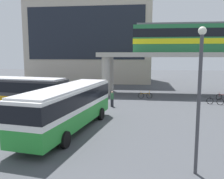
{
  "coord_description": "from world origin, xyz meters",
  "views": [
    {
      "loc": [
        4.49,
        -18.48,
        5.45
      ],
      "look_at": [
        1.64,
        4.26,
        2.2
      ],
      "focal_mm": 39.71,
      "sensor_mm": 36.0,
      "label": 1
    }
  ],
  "objects_px": {
    "train": "(222,37)",
    "bicycle_black": "(215,101)",
    "bus_main": "(69,104)",
    "bus_secondary": "(13,90)",
    "bicycle_orange": "(145,95)",
    "station_building": "(91,40)",
    "bicycle_red": "(223,97)",
    "pedestrian_walking_across": "(91,98)",
    "pedestrian_near_building": "(112,99)"
  },
  "relations": [
    {
      "from": "bicycle_orange",
      "to": "pedestrian_near_building",
      "type": "distance_m",
      "value": 6.44
    },
    {
      "from": "pedestrian_walking_across",
      "to": "pedestrian_near_building",
      "type": "height_order",
      "value": "pedestrian_near_building"
    },
    {
      "from": "bus_main",
      "to": "train",
      "type": "bearing_deg",
      "value": 49.31
    },
    {
      "from": "bicycle_red",
      "to": "train",
      "type": "bearing_deg",
      "value": 82.8
    },
    {
      "from": "bicycle_black",
      "to": "bicycle_red",
      "type": "relative_size",
      "value": 0.96
    },
    {
      "from": "bus_main",
      "to": "bus_secondary",
      "type": "xyz_separation_m",
      "value": [
        -7.48,
        5.9,
        0.0
      ]
    },
    {
      "from": "train",
      "to": "pedestrian_near_building",
      "type": "distance_m",
      "value": 17.67
    },
    {
      "from": "bus_secondary",
      "to": "bicycle_black",
      "type": "relative_size",
      "value": 6.63
    },
    {
      "from": "pedestrian_near_building",
      "to": "bicycle_orange",
      "type": "bearing_deg",
      "value": 56.99
    },
    {
      "from": "bicycle_orange",
      "to": "pedestrian_near_building",
      "type": "xyz_separation_m",
      "value": [
        -3.5,
        -5.39,
        0.41
      ]
    },
    {
      "from": "bus_secondary",
      "to": "bicycle_black",
      "type": "bearing_deg",
      "value": 14.39
    },
    {
      "from": "bus_main",
      "to": "bicycle_black",
      "type": "relative_size",
      "value": 6.63
    },
    {
      "from": "bicycle_orange",
      "to": "pedestrian_walking_across",
      "type": "xyz_separation_m",
      "value": [
        -5.87,
        -4.75,
        0.38
      ]
    },
    {
      "from": "bicycle_orange",
      "to": "bicycle_black",
      "type": "height_order",
      "value": "same"
    },
    {
      "from": "bus_secondary",
      "to": "bicycle_orange",
      "type": "distance_m",
      "value": 15.46
    },
    {
      "from": "bus_main",
      "to": "bicycle_orange",
      "type": "height_order",
      "value": "bus_main"
    },
    {
      "from": "station_building",
      "to": "bicycle_black",
      "type": "height_order",
      "value": "station_building"
    },
    {
      "from": "train",
      "to": "bicycle_red",
      "type": "height_order",
      "value": "train"
    },
    {
      "from": "bicycle_red",
      "to": "pedestrian_walking_across",
      "type": "distance_m",
      "value": 16.09
    },
    {
      "from": "train",
      "to": "bicycle_black",
      "type": "distance_m",
      "value": 10.21
    },
    {
      "from": "bus_main",
      "to": "bus_secondary",
      "type": "height_order",
      "value": "same"
    },
    {
      "from": "pedestrian_walking_across",
      "to": "bicycle_black",
      "type": "bearing_deg",
      "value": 7.82
    },
    {
      "from": "pedestrian_near_building",
      "to": "bicycle_black",
      "type": "bearing_deg",
      "value": 12.65
    },
    {
      "from": "bicycle_orange",
      "to": "bicycle_red",
      "type": "distance_m",
      "value": 9.43
    },
    {
      "from": "station_building",
      "to": "pedestrian_near_building",
      "type": "distance_m",
      "value": 27.15
    },
    {
      "from": "bicycle_black",
      "to": "pedestrian_walking_across",
      "type": "height_order",
      "value": "pedestrian_walking_across"
    },
    {
      "from": "train",
      "to": "bicycle_black",
      "type": "relative_size",
      "value": 13.61
    },
    {
      "from": "bus_main",
      "to": "bicycle_black",
      "type": "height_order",
      "value": "bus_main"
    },
    {
      "from": "bicycle_black",
      "to": "pedestrian_near_building",
      "type": "bearing_deg",
      "value": -167.35
    },
    {
      "from": "bus_secondary",
      "to": "pedestrian_near_building",
      "type": "relative_size",
      "value": 6.89
    },
    {
      "from": "train",
      "to": "pedestrian_walking_across",
      "type": "distance_m",
      "value": 19.23
    },
    {
      "from": "bus_secondary",
      "to": "bus_main",
      "type": "bearing_deg",
      "value": -38.27
    },
    {
      "from": "station_building",
      "to": "pedestrian_near_building",
      "type": "xyz_separation_m",
      "value": [
        7.36,
        -24.97,
        -7.69
      ]
    },
    {
      "from": "station_building",
      "to": "bicycle_orange",
      "type": "distance_m",
      "value": 23.81
    },
    {
      "from": "bus_secondary",
      "to": "bicycle_orange",
      "type": "height_order",
      "value": "bus_secondary"
    },
    {
      "from": "bicycle_red",
      "to": "bus_secondary",
      "type": "bearing_deg",
      "value": -159.45
    },
    {
      "from": "bus_main",
      "to": "bicycle_black",
      "type": "distance_m",
      "value": 17.33
    },
    {
      "from": "bicycle_red",
      "to": "pedestrian_near_building",
      "type": "relative_size",
      "value": 1.09
    },
    {
      "from": "bus_secondary",
      "to": "station_building",
      "type": "bearing_deg",
      "value": 85.56
    },
    {
      "from": "train",
      "to": "pedestrian_walking_across",
      "type": "bearing_deg",
      "value": -151.41
    },
    {
      "from": "bus_main",
      "to": "pedestrian_walking_across",
      "type": "bearing_deg",
      "value": 92.06
    },
    {
      "from": "station_building",
      "to": "bus_secondary",
      "type": "relative_size",
      "value": 2.12
    },
    {
      "from": "pedestrian_near_building",
      "to": "train",
      "type": "bearing_deg",
      "value": 34.58
    },
    {
      "from": "bicycle_red",
      "to": "bus_main",
      "type": "bearing_deg",
      "value": -136.26
    },
    {
      "from": "train",
      "to": "bicycle_black",
      "type": "xyz_separation_m",
      "value": [
        -2.28,
        -6.73,
        -7.33
      ]
    },
    {
      "from": "bicycle_black",
      "to": "bicycle_red",
      "type": "bearing_deg",
      "value": 59.71
    },
    {
      "from": "station_building",
      "to": "train",
      "type": "relative_size",
      "value": 1.03
    },
    {
      "from": "bus_secondary",
      "to": "pedestrian_near_building",
      "type": "bearing_deg",
      "value": 16.39
    },
    {
      "from": "bicycle_black",
      "to": "bus_secondary",
      "type": "bearing_deg",
      "value": -165.61
    },
    {
      "from": "bus_main",
      "to": "pedestrian_walking_across",
      "type": "relative_size",
      "value": 7.13
    }
  ]
}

